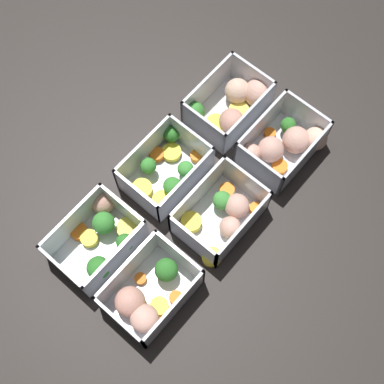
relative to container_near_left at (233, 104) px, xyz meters
The scene contains 7 objects.
ground_plane 0.19m from the container_near_left, 17.31° to the left, with size 4.00×4.00×0.00m, color #282321.
container_near_left is the anchor object (origin of this frame).
container_near_center 0.18m from the container_near_left, ahead, with size 0.15×0.11×0.07m.
container_near_right 0.34m from the container_near_left, ahead, with size 0.16×0.13×0.07m.
container_far_left 0.12m from the container_near_left, 88.35° to the left, with size 0.15×0.12×0.07m.
container_far_center 0.22m from the container_near_left, 34.68° to the left, with size 0.15×0.11×0.07m.
container_far_right 0.39m from the container_near_left, 18.24° to the left, with size 0.15×0.10×0.07m.
Camera 1 is at (0.26, 0.23, 0.88)m, focal length 50.00 mm.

